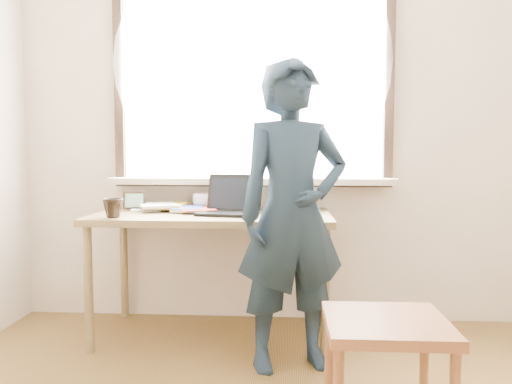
# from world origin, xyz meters

# --- Properties ---
(desk) EXTENTS (1.40, 0.70, 0.75)m
(desk) POSITION_xyz_m (-0.41, 1.63, 0.67)
(desk) COLOR brown
(desk) RESTS_ON ground
(laptop) EXTENTS (0.38, 0.33, 0.23)m
(laptop) POSITION_xyz_m (-0.30, 1.60, 0.81)
(laptop) COLOR black
(laptop) RESTS_ON desk
(mug_white) EXTENTS (0.18, 0.18, 0.10)m
(mug_white) POSITION_xyz_m (-0.51, 1.85, 0.80)
(mug_white) COLOR white
(mug_white) RESTS_ON desk
(mug_dark) EXTENTS (0.15, 0.15, 0.11)m
(mug_dark) POSITION_xyz_m (-0.93, 1.39, 0.81)
(mug_dark) COLOR black
(mug_dark) RESTS_ON desk
(mouse) EXTENTS (0.09, 0.06, 0.04)m
(mouse) POSITION_xyz_m (0.01, 1.53, 0.77)
(mouse) COLOR black
(mouse) RESTS_ON desk
(desk_clutter) EXTENTS (0.88, 0.46, 0.04)m
(desk_clutter) POSITION_xyz_m (-0.61, 1.82, 0.77)
(desk_clutter) COLOR white
(desk_clutter) RESTS_ON desk
(book_a) EXTENTS (0.28, 0.30, 0.02)m
(book_a) POSITION_xyz_m (-0.85, 1.83, 0.76)
(book_a) COLOR white
(book_a) RESTS_ON desk
(book_b) EXTENTS (0.21, 0.25, 0.02)m
(book_b) POSITION_xyz_m (0.03, 1.87, 0.76)
(book_b) COLOR white
(book_b) RESTS_ON desk
(picture_frame) EXTENTS (0.14, 0.04, 0.11)m
(picture_frame) POSITION_xyz_m (-0.92, 1.73, 0.81)
(picture_frame) COLOR black
(picture_frame) RESTS_ON desk
(work_chair) EXTENTS (0.47, 0.45, 0.47)m
(work_chair) POSITION_xyz_m (0.42, 0.59, 0.40)
(work_chair) COLOR brown
(work_chair) RESTS_ON ground
(person) EXTENTS (0.67, 0.55, 1.59)m
(person) POSITION_xyz_m (0.06, 1.23, 0.79)
(person) COLOR black
(person) RESTS_ON ground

